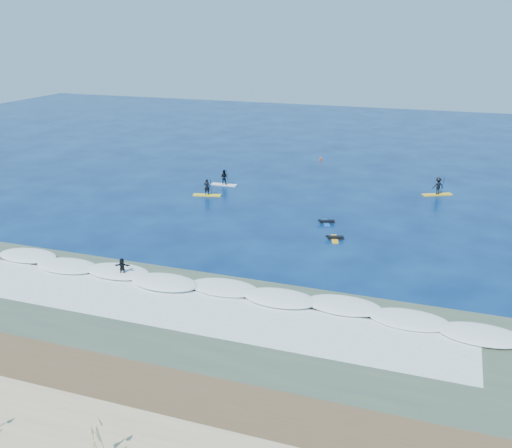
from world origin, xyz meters
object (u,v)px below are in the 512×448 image
(sup_paddler_left, at_px, (207,190))
(sup_paddler_center, at_px, (224,178))
(prone_paddler_near, at_px, (335,238))
(wave_surfer, at_px, (122,268))
(prone_paddler_far, at_px, (326,222))
(sup_paddler_right, at_px, (438,187))
(marker_buoy, at_px, (321,159))

(sup_paddler_left, height_order, sup_paddler_center, sup_paddler_left)
(sup_paddler_center, relative_size, prone_paddler_near, 1.47)
(sup_paddler_left, relative_size, sup_paddler_center, 1.04)
(prone_paddler_near, bearing_deg, sup_paddler_left, 45.20)
(sup_paddler_left, xyz_separation_m, wave_surfer, (2.57, -20.18, 0.12))
(prone_paddler_far, xyz_separation_m, wave_surfer, (-10.82, -15.77, 0.61))
(sup_paddler_right, height_order, wave_surfer, sup_paddler_right)
(prone_paddler_far, bearing_deg, sup_paddler_center, 36.91)
(wave_surfer, xyz_separation_m, marker_buoy, (4.89, 38.98, -0.47))
(sup_paddler_left, height_order, prone_paddler_near, sup_paddler_left)
(sup_paddler_left, height_order, prone_paddler_far, sup_paddler_left)
(sup_paddler_center, relative_size, marker_buoy, 4.51)
(sup_paddler_center, height_order, prone_paddler_near, sup_paddler_center)
(prone_paddler_near, relative_size, marker_buoy, 3.06)
(prone_paddler_near, height_order, marker_buoy, marker_buoy)
(prone_paddler_near, xyz_separation_m, marker_buoy, (-7.46, 26.88, 0.14))
(sup_paddler_center, relative_size, prone_paddler_far, 1.48)
(sup_paddler_left, distance_m, wave_surfer, 20.34)
(sup_paddler_center, distance_m, prone_paddler_near, 19.28)
(prone_paddler_far, bearing_deg, wave_surfer, 125.61)
(sup_paddler_right, distance_m, marker_buoy, 18.31)
(sup_paddler_right, xyz_separation_m, prone_paddler_near, (-7.31, -16.06, -0.70))
(sup_paddler_center, height_order, marker_buoy, sup_paddler_center)
(sup_paddler_left, xyz_separation_m, prone_paddler_near, (14.92, -8.08, -0.50))
(sup_paddler_center, distance_m, prone_paddler_far, 15.87)
(prone_paddler_far, bearing_deg, prone_paddler_near, -177.36)
(prone_paddler_far, relative_size, wave_surfer, 1.04)
(prone_paddler_near, bearing_deg, wave_surfer, 118.06)
(marker_buoy, bearing_deg, prone_paddler_near, -74.48)
(prone_paddler_near, bearing_deg, prone_paddler_far, 6.21)
(marker_buoy, bearing_deg, sup_paddler_right, -36.21)
(sup_paddler_left, distance_m, sup_paddler_center, 4.27)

